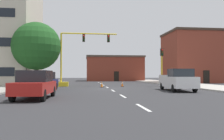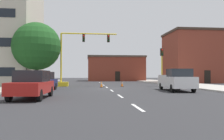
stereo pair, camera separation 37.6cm
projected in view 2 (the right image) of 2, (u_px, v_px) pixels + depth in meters
The scene contains 20 objects.
ground_plane at pixel (109, 89), 24.26m from camera, with size 160.00×160.00×0.00m, color #2D2D30.
sidewalk_left at pixel (17, 85), 30.96m from camera, with size 6.00×56.00×0.14m, color #9E998E.
sidewalk_right at pixel (184, 84), 33.46m from camera, with size 6.00×56.00×0.14m, color #B2ADA3.
lane_stripe_seg_0 at pixel (137, 107), 10.34m from camera, with size 0.16×2.40×0.01m, color silver.
lane_stripe_seg_1 at pixel (120, 96), 15.81m from camera, with size 0.16×2.40×0.01m, color silver.
lane_stripe_seg_2 at pixel (112, 91), 21.27m from camera, with size 0.16×2.40×0.01m, color silver.
lane_stripe_seg_3 at pixel (107, 87), 26.74m from camera, with size 0.16×2.40×0.01m, color silver.
lane_stripe_seg_4 at pixel (103, 85), 32.21m from camera, with size 0.16×2.40×0.01m, color silver.
lane_stripe_seg_5 at pixel (101, 84), 37.68m from camera, with size 0.16×2.40×0.01m, color silver.
lane_stripe_seg_6 at pixel (99, 82), 43.14m from camera, with size 0.16×2.40×0.01m, color silver.
building_brick_center at pixel (115, 69), 55.16m from camera, with size 13.32×8.51×5.82m.
building_row_right at pixel (196, 57), 42.78m from camera, with size 10.49×8.65×9.43m.
traffic_signal_gantry at pixel (69, 69), 29.22m from camera, with size 7.99×1.20×6.83m.
traffic_light_pole_right at pixel (162, 58), 28.94m from camera, with size 0.32×0.47×4.80m.
tree_left_near at pixel (37, 46), 28.69m from camera, with size 5.97×5.97×8.00m.
pickup_truck_white at pixel (176, 80), 20.94m from camera, with size 2.37×5.52×1.99m.
sedan_red_near_left at pixel (32, 84), 14.17m from camera, with size 2.02×4.57×1.74m.
sedan_navy_mid_left at pixel (42, 81), 21.16m from camera, with size 2.35×4.68×1.74m.
traffic_cone_roadside_a at pixel (101, 84), 26.77m from camera, with size 0.36×0.36×0.71m.
traffic_cone_roadside_b at pixel (122, 84), 28.13m from camera, with size 0.36×0.36×0.68m.
Camera 2 is at (-2.24, -24.19, 1.48)m, focal length 36.85 mm.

